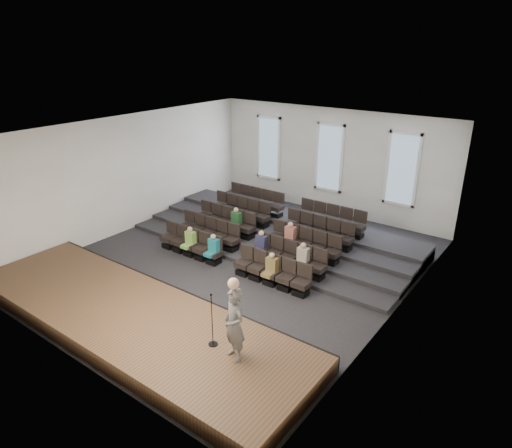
{
  "coord_description": "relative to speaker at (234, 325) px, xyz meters",
  "views": [
    {
      "loc": [
        9.76,
        -12.06,
        7.89
      ],
      "look_at": [
        0.46,
        0.5,
        1.54
      ],
      "focal_mm": 32.0,
      "sensor_mm": 36.0,
      "label": 1
    }
  ],
  "objects": [
    {
      "name": "stage",
      "position": [
        -3.81,
        -0.2,
        -1.22
      ],
      "size": [
        11.8,
        3.6,
        0.5
      ],
      "primitive_type": "cube",
      "color": "#513722",
      "rests_on": "ground"
    },
    {
      "name": "wall_right",
      "position": [
        2.21,
        4.9,
        1.03
      ],
      "size": [
        0.04,
        14.0,
        5.0
      ],
      "primitive_type": "cube",
      "color": "white",
      "rests_on": "ground"
    },
    {
      "name": "wall_front",
      "position": [
        -3.81,
        -2.12,
        1.03
      ],
      "size": [
        12.0,
        0.04,
        5.0
      ],
      "primitive_type": "cube",
      "color": "white",
      "rests_on": "ground"
    },
    {
      "name": "wall_left",
      "position": [
        -9.83,
        4.9,
        1.03
      ],
      "size": [
        0.04,
        14.0,
        5.0
      ],
      "primitive_type": "cube",
      "color": "white",
      "rests_on": "ground"
    },
    {
      "name": "seating_rows",
      "position": [
        -3.81,
        6.44,
        -0.79
      ],
      "size": [
        6.8,
        4.7,
        1.67
      ],
      "color": "black",
      "rests_on": "ground"
    },
    {
      "name": "mic_stand",
      "position": [
        -0.8,
        0.07,
        -0.52
      ],
      "size": [
        0.26,
        0.26,
        1.53
      ],
      "color": "black",
      "rests_on": "stage"
    },
    {
      "name": "wall_back",
      "position": [
        -3.81,
        11.92,
        1.03
      ],
      "size": [
        12.0,
        0.04,
        5.0
      ],
      "primitive_type": "cube",
      "color": "white",
      "rests_on": "ground"
    },
    {
      "name": "windows",
      "position": [
        -3.81,
        11.86,
        1.23
      ],
      "size": [
        8.44,
        0.1,
        3.24
      ],
      "color": "white",
      "rests_on": "wall_back"
    },
    {
      "name": "speaker",
      "position": [
        0.0,
        0.0,
        0.0
      ],
      "size": [
        0.83,
        0.7,
        1.95
      ],
      "primitive_type": "imported",
      "rotation": [
        0.0,
        0.0,
        -0.38
      ],
      "color": "#52504E",
      "rests_on": "stage"
    },
    {
      "name": "risers",
      "position": [
        -3.81,
        8.07,
        -1.28
      ],
      "size": [
        11.8,
        4.8,
        0.6
      ],
      "color": "black",
      "rests_on": "ground"
    },
    {
      "name": "audience",
      "position": [
        -3.45,
        5.21,
        -0.67
      ],
      "size": [
        4.85,
        2.64,
        1.1
      ],
      "color": "#7BB347",
      "rests_on": "seating_rows"
    },
    {
      "name": "stage_lip",
      "position": [
        -3.81,
        1.57,
        -1.22
      ],
      "size": [
        11.8,
        0.06,
        0.52
      ],
      "primitive_type": "cube",
      "color": "black",
      "rests_on": "ground"
    },
    {
      "name": "ceiling",
      "position": [
        -3.81,
        4.9,
        3.54
      ],
      "size": [
        12.0,
        14.0,
        0.02
      ],
      "primitive_type": "cube",
      "color": "white",
      "rests_on": "ground"
    },
    {
      "name": "ground",
      "position": [
        -3.81,
        4.9,
        -1.47
      ],
      "size": [
        14.0,
        14.0,
        0.0
      ],
      "primitive_type": "plane",
      "color": "black",
      "rests_on": "ground"
    }
  ]
}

